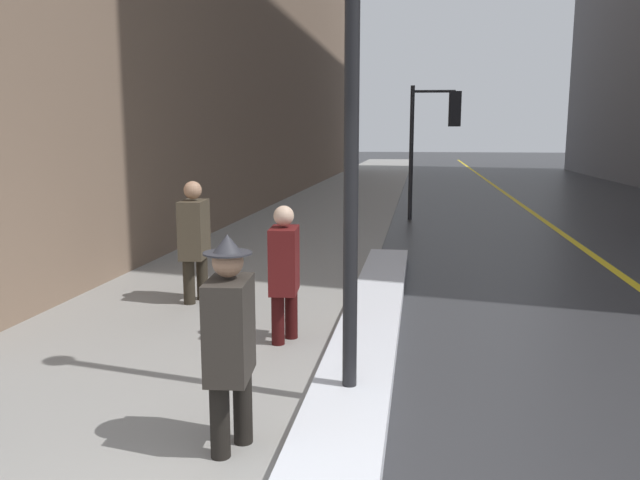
{
  "coord_description": "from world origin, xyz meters",
  "views": [
    {
      "loc": [
        0.74,
        -3.04,
        2.26
      ],
      "look_at": [
        -0.4,
        4.0,
        1.05
      ],
      "focal_mm": 35.0,
      "sensor_mm": 36.0,
      "label": 1
    }
  ],
  "objects_px": {
    "traffic_light_near": "(439,124)",
    "pedestrian_in_glasses": "(194,236)",
    "pedestrian_nearside": "(284,267)",
    "pedestrian_trailing": "(230,335)",
    "lamp_post": "(352,65)"
  },
  "relations": [
    {
      "from": "pedestrian_trailing",
      "to": "pedestrian_nearside",
      "type": "bearing_deg",
      "value": 177.82
    },
    {
      "from": "traffic_light_near",
      "to": "pedestrian_in_glasses",
      "type": "distance_m",
      "value": 9.77
    },
    {
      "from": "lamp_post",
      "to": "pedestrian_nearside",
      "type": "height_order",
      "value": "lamp_post"
    },
    {
      "from": "traffic_light_near",
      "to": "pedestrian_nearside",
      "type": "relative_size",
      "value": 2.32
    },
    {
      "from": "traffic_light_near",
      "to": "pedestrian_in_glasses",
      "type": "height_order",
      "value": "traffic_light_near"
    },
    {
      "from": "pedestrian_trailing",
      "to": "pedestrian_in_glasses",
      "type": "distance_m",
      "value": 4.18
    },
    {
      "from": "pedestrian_in_glasses",
      "to": "lamp_post",
      "type": "bearing_deg",
      "value": 34.4
    },
    {
      "from": "traffic_light_near",
      "to": "pedestrian_nearside",
      "type": "distance_m",
      "value": 10.73
    },
    {
      "from": "traffic_light_near",
      "to": "pedestrian_nearside",
      "type": "bearing_deg",
      "value": -104.9
    },
    {
      "from": "lamp_post",
      "to": "pedestrian_trailing",
      "type": "height_order",
      "value": "lamp_post"
    },
    {
      "from": "pedestrian_in_glasses",
      "to": "pedestrian_nearside",
      "type": "bearing_deg",
      "value": 41.98
    },
    {
      "from": "pedestrian_nearside",
      "to": "lamp_post",
      "type": "bearing_deg",
      "value": 25.22
    },
    {
      "from": "lamp_post",
      "to": "pedestrian_nearside",
      "type": "relative_size",
      "value": 3.05
    },
    {
      "from": "pedestrian_in_glasses",
      "to": "traffic_light_near",
      "type": "bearing_deg",
      "value": 153.86
    },
    {
      "from": "pedestrian_nearside",
      "to": "traffic_light_near",
      "type": "bearing_deg",
      "value": 164.44
    }
  ]
}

